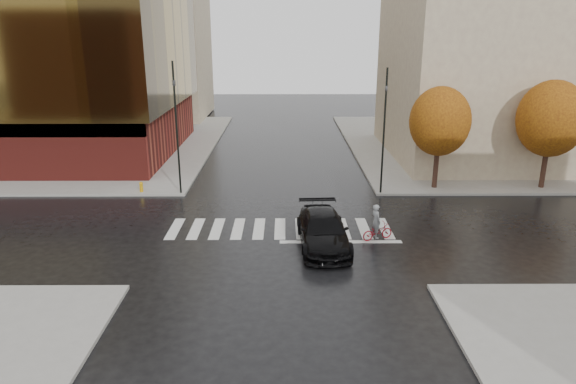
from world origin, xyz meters
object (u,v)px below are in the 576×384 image
(cyclist, at_px, (377,228))
(traffic_light_ne, at_px, (384,123))
(traffic_light_nw, at_px, (176,118))
(fire_hydrant, at_px, (141,186))
(sedan, at_px, (323,230))

(cyclist, height_order, traffic_light_ne, traffic_light_ne)
(cyclist, xyz_separation_m, traffic_light_ne, (1.50, 7.30, 3.95))
(traffic_light_nw, xyz_separation_m, fire_hydrant, (-2.53, 0.20, -4.33))
(sedan, xyz_separation_m, traffic_light_ne, (4.23, 8.10, 3.77))
(traffic_light_ne, height_order, fire_hydrant, traffic_light_ne)
(traffic_light_nw, relative_size, traffic_light_ne, 1.05)
(traffic_light_nw, height_order, fire_hydrant, traffic_light_nw)
(sedan, relative_size, traffic_light_ne, 0.72)
(sedan, bearing_deg, traffic_light_nw, 133.15)
(cyclist, xyz_separation_m, traffic_light_nw, (-11.10, 7.30, 4.22))
(traffic_light_ne, distance_m, fire_hydrant, 15.66)
(fire_hydrant, bearing_deg, traffic_light_nw, -4.53)
(traffic_light_nw, bearing_deg, traffic_light_ne, 85.99)
(cyclist, xyz_separation_m, fire_hydrant, (-13.62, 7.50, -0.11))
(traffic_light_nw, relative_size, fire_hydrant, 12.24)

